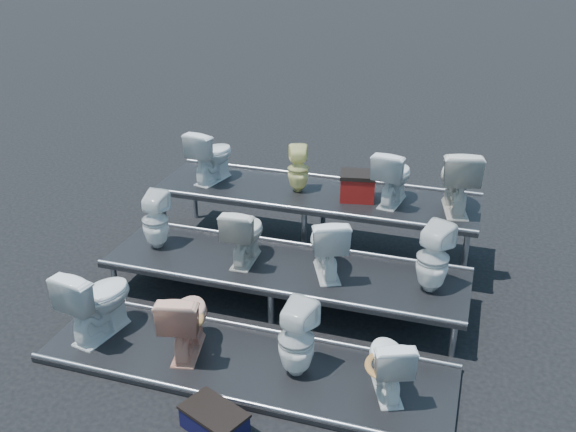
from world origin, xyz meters
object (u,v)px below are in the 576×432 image
(toilet_2, at_px, (296,339))
(toilet_9, at_px, (298,169))
(toilet_5, at_px, (244,233))
(toilet_10, at_px, (393,176))
(red_crate, at_px, (358,188))
(toilet_8, at_px, (211,155))
(toilet_3, at_px, (388,362))
(toilet_4, at_px, (155,220))
(toilet_0, at_px, (97,300))
(toilet_6, at_px, (327,244))
(toilet_11, at_px, (457,179))
(step_stool, at_px, (214,422))
(toilet_7, at_px, (433,258))
(toilet_1, at_px, (186,319))

(toilet_2, bearing_deg, toilet_9, -61.27)
(toilet_5, distance_m, toilet_10, 2.01)
(red_crate, bearing_deg, toilet_8, 168.33)
(toilet_3, relative_size, toilet_9, 1.11)
(toilet_4, bearing_deg, toilet_0, 87.68)
(toilet_6, bearing_deg, toilet_8, -57.49)
(toilet_6, height_order, toilet_11, toilet_11)
(step_stool, bearing_deg, toilet_4, 150.41)
(toilet_5, relative_size, toilet_10, 0.99)
(toilet_4, distance_m, toilet_7, 3.30)
(toilet_1, height_order, toilet_11, toilet_11)
(toilet_0, relative_size, toilet_1, 1.10)
(toilet_0, xyz_separation_m, step_stool, (1.72, -0.91, -0.38))
(toilet_2, distance_m, toilet_11, 2.99)
(toilet_1, distance_m, toilet_6, 1.76)
(red_crate, bearing_deg, toilet_11, -9.15)
(toilet_0, height_order, toilet_4, toilet_4)
(toilet_7, xyz_separation_m, toilet_8, (-3.11, 1.30, 0.38))
(step_stool, bearing_deg, toilet_1, 150.21)
(toilet_9, height_order, step_stool, toilet_9)
(toilet_8, relative_size, toilet_9, 1.19)
(toilet_0, distance_m, toilet_3, 3.08)
(toilet_3, bearing_deg, toilet_7, -121.98)
(toilet_2, bearing_deg, toilet_0, 12.13)
(toilet_0, distance_m, toilet_6, 2.53)
(toilet_3, bearing_deg, toilet_10, -102.53)
(toilet_2, relative_size, red_crate, 1.85)
(red_crate, bearing_deg, toilet_3, -82.11)
(toilet_7, distance_m, toilet_11, 1.37)
(toilet_5, height_order, red_crate, same)
(toilet_0, distance_m, toilet_2, 2.19)
(toilet_0, xyz_separation_m, toilet_4, (0.01, 1.30, 0.33))
(toilet_2, bearing_deg, toilet_7, -118.55)
(toilet_0, relative_size, toilet_4, 1.18)
(toilet_3, distance_m, toilet_11, 2.76)
(toilet_5, bearing_deg, toilet_8, -56.03)
(toilet_11, bearing_deg, toilet_1, 35.41)
(toilet_6, relative_size, toilet_10, 1.03)
(toilet_0, xyz_separation_m, toilet_7, (3.31, 1.30, 0.37))
(toilet_4, relative_size, toilet_9, 1.16)
(step_stool, bearing_deg, toilet_11, 86.92)
(toilet_5, height_order, step_stool, toilet_5)
(toilet_0, relative_size, toilet_8, 1.15)
(toilet_6, xyz_separation_m, toilet_9, (-0.73, 1.30, 0.34))
(toilet_9, bearing_deg, toilet_6, 101.55)
(toilet_4, bearing_deg, toilet_7, 178.31)
(toilet_0, relative_size, toilet_7, 1.08)
(toilet_1, height_order, toilet_3, toilet_1)
(toilet_5, bearing_deg, step_stool, 101.33)
(toilet_2, bearing_deg, toilet_5, -39.53)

